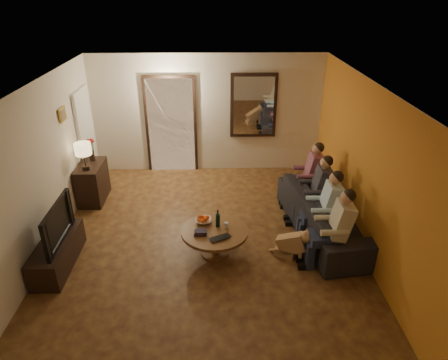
{
  "coord_description": "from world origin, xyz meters",
  "views": [
    {
      "loc": [
        0.16,
        -5.42,
        3.93
      ],
      "look_at": [
        0.3,
        0.3,
        1.05
      ],
      "focal_mm": 32.0,
      "sensor_mm": 36.0,
      "label": 1
    }
  ],
  "objects_px": {
    "tv": "(51,224)",
    "person_a": "(336,232)",
    "dog": "(292,242)",
    "coffee_table": "(215,242)",
    "table_lamp": "(84,156)",
    "wine_bottle": "(218,218)",
    "person_d": "(309,178)",
    "bowl": "(203,221)",
    "tv_stand": "(58,253)",
    "person_c": "(317,193)",
    "dresser": "(92,182)",
    "laptop": "(221,240)",
    "sofa": "(325,214)",
    "person_b": "(325,211)"
  },
  "relations": [
    {
      "from": "tv",
      "to": "person_a",
      "type": "xyz_separation_m",
      "value": [
        4.18,
        -0.1,
        -0.14
      ]
    },
    {
      "from": "dog",
      "to": "coffee_table",
      "type": "height_order",
      "value": "dog"
    },
    {
      "from": "table_lamp",
      "to": "dog",
      "type": "bearing_deg",
      "value": -25.66
    },
    {
      "from": "dog",
      "to": "wine_bottle",
      "type": "height_order",
      "value": "wine_bottle"
    },
    {
      "from": "person_d",
      "to": "bowl",
      "type": "relative_size",
      "value": 4.63
    },
    {
      "from": "tv_stand",
      "to": "tv",
      "type": "xyz_separation_m",
      "value": [
        0.0,
        0.0,
        0.52
      ]
    },
    {
      "from": "person_a",
      "to": "person_d",
      "type": "distance_m",
      "value": 1.8
    },
    {
      "from": "tv_stand",
      "to": "bowl",
      "type": "relative_size",
      "value": 4.99
    },
    {
      "from": "table_lamp",
      "to": "person_a",
      "type": "relative_size",
      "value": 0.45
    },
    {
      "from": "person_c",
      "to": "dresser",
      "type": "bearing_deg",
      "value": 167.24
    },
    {
      "from": "coffee_table",
      "to": "laptop",
      "type": "distance_m",
      "value": 0.38
    },
    {
      "from": "sofa",
      "to": "person_d",
      "type": "height_order",
      "value": "person_d"
    },
    {
      "from": "table_lamp",
      "to": "tv_stand",
      "type": "relative_size",
      "value": 0.42
    },
    {
      "from": "person_b",
      "to": "person_c",
      "type": "relative_size",
      "value": 1.0
    },
    {
      "from": "dresser",
      "to": "tv_stand",
      "type": "distance_m",
      "value": 2.05
    },
    {
      "from": "person_b",
      "to": "dog",
      "type": "xyz_separation_m",
      "value": [
        -0.59,
        -0.4,
        -0.32
      ]
    },
    {
      "from": "person_d",
      "to": "dog",
      "type": "distance_m",
      "value": 1.73
    },
    {
      "from": "bowl",
      "to": "table_lamp",
      "type": "bearing_deg",
      "value": 147.85
    },
    {
      "from": "person_a",
      "to": "bowl",
      "type": "distance_m",
      "value": 2.04
    },
    {
      "from": "wine_bottle",
      "to": "person_a",
      "type": "bearing_deg",
      "value": -13.46
    },
    {
      "from": "tv_stand",
      "to": "person_b",
      "type": "distance_m",
      "value": 4.23
    },
    {
      "from": "dresser",
      "to": "dog",
      "type": "relative_size",
      "value": 1.52
    },
    {
      "from": "table_lamp",
      "to": "bowl",
      "type": "xyz_separation_m",
      "value": [
        2.21,
        -1.39,
        -0.54
      ]
    },
    {
      "from": "table_lamp",
      "to": "person_d",
      "type": "distance_m",
      "value": 4.2
    },
    {
      "from": "sofa",
      "to": "person_a",
      "type": "bearing_deg",
      "value": 165.74
    },
    {
      "from": "tv_stand",
      "to": "bowl",
      "type": "xyz_separation_m",
      "value": [
        2.21,
        0.43,
        0.27
      ]
    },
    {
      "from": "tv",
      "to": "bowl",
      "type": "height_order",
      "value": "tv"
    },
    {
      "from": "table_lamp",
      "to": "person_c",
      "type": "xyz_separation_m",
      "value": [
        4.18,
        -0.73,
        -0.42
      ]
    },
    {
      "from": "bowl",
      "to": "laptop",
      "type": "bearing_deg",
      "value": -60.75
    },
    {
      "from": "table_lamp",
      "to": "person_d",
      "type": "bearing_deg",
      "value": -1.73
    },
    {
      "from": "sofa",
      "to": "table_lamp",
      "type": "bearing_deg",
      "value": 68.59
    },
    {
      "from": "table_lamp",
      "to": "laptop",
      "type": "bearing_deg",
      "value": -37.18
    },
    {
      "from": "person_a",
      "to": "person_c",
      "type": "distance_m",
      "value": 1.2
    },
    {
      "from": "dresser",
      "to": "dog",
      "type": "height_order",
      "value": "dresser"
    },
    {
      "from": "tv",
      "to": "wine_bottle",
      "type": "distance_m",
      "value": 2.47
    },
    {
      "from": "tv_stand",
      "to": "laptop",
      "type": "relative_size",
      "value": 3.94
    },
    {
      "from": "laptop",
      "to": "person_b",
      "type": "bearing_deg",
      "value": -8.36
    },
    {
      "from": "person_a",
      "to": "laptop",
      "type": "distance_m",
      "value": 1.69
    },
    {
      "from": "table_lamp",
      "to": "coffee_table",
      "type": "xyz_separation_m",
      "value": [
        2.39,
        -1.61,
        -0.8
      ]
    },
    {
      "from": "person_c",
      "to": "wine_bottle",
      "type": "xyz_separation_m",
      "value": [
        -1.74,
        -0.78,
        0.01
      ]
    },
    {
      "from": "dog",
      "to": "person_a",
      "type": "bearing_deg",
      "value": 5.88
    },
    {
      "from": "person_c",
      "to": "bowl",
      "type": "distance_m",
      "value": 2.08
    },
    {
      "from": "tv_stand",
      "to": "wine_bottle",
      "type": "relative_size",
      "value": 4.18
    },
    {
      "from": "tv_stand",
      "to": "coffee_table",
      "type": "bearing_deg",
      "value": 5.13
    },
    {
      "from": "sofa",
      "to": "dresser",
      "type": "bearing_deg",
      "value": 65.84
    },
    {
      "from": "person_c",
      "to": "coffee_table",
      "type": "xyz_separation_m",
      "value": [
        -1.79,
        -0.88,
        -0.38
      ]
    },
    {
      "from": "person_d",
      "to": "laptop",
      "type": "bearing_deg",
      "value": -133.68
    },
    {
      "from": "coffee_table",
      "to": "tv",
      "type": "bearing_deg",
      "value": -174.87
    },
    {
      "from": "person_c",
      "to": "person_d",
      "type": "distance_m",
      "value": 0.6
    },
    {
      "from": "tv_stand",
      "to": "person_d",
      "type": "bearing_deg",
      "value": 22.14
    }
  ]
}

